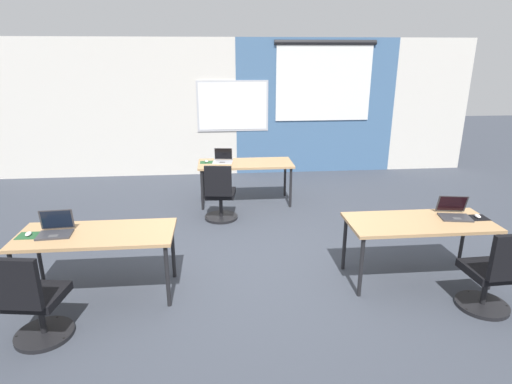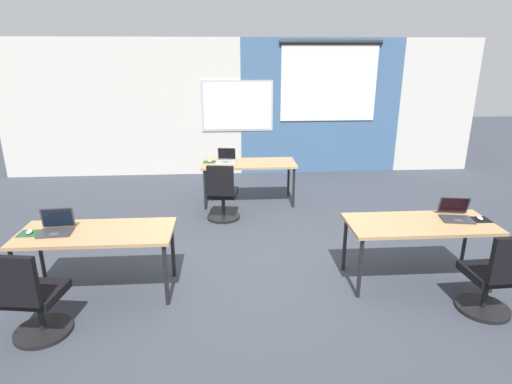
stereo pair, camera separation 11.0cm
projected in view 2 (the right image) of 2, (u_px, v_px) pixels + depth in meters
The scene contains 17 objects.
ground_plane at pixel (258, 261), 5.30m from camera, with size 24.00×24.00×0.00m.
back_wall_assembly at pixel (246, 107), 8.84m from camera, with size 10.00×0.27×2.80m.
desk_near_left at pixel (97, 237), 4.41m from camera, with size 1.60×0.70×0.72m.
desk_near_right at pixel (420, 227), 4.64m from camera, with size 1.60×0.70×0.72m.
desk_far_center at pixel (249, 166), 7.18m from camera, with size 1.60×0.70×0.72m.
laptop_near_left_end at pixel (56, 227), 4.37m from camera, with size 0.35×0.29×0.24m.
mousepad_near_left_end at pixel (30, 233), 4.34m from camera, with size 0.22×0.19×0.00m.
mouse_near_left_end at pixel (29, 232), 4.33m from camera, with size 0.06×0.10×0.03m.
chair_near_left_end at pixel (33, 302), 3.75m from camera, with size 0.52×0.57×0.92m.
laptop_near_right_end at pixel (456, 214), 4.72m from camera, with size 0.38×0.36×0.23m.
mousepad_near_right_end at pixel (480, 220), 4.70m from camera, with size 0.22×0.19×0.00m.
mouse_near_right_end at pixel (480, 218), 4.69m from camera, with size 0.07×0.11×0.03m.
chair_near_right_end at pixel (493, 281), 4.11m from camera, with size 0.52×0.55×0.92m.
laptop_far_left at pixel (226, 159), 7.19m from camera, with size 0.36×0.31×0.24m.
mousepad_far_left at pixel (210, 162), 7.19m from camera, with size 0.22×0.19×0.00m.
mouse_far_left at pixel (210, 161), 7.18m from camera, with size 0.06×0.10×0.03m.
chair_far_left at pixel (222, 197), 6.50m from camera, with size 0.52×0.56×0.92m.
Camera 2 is at (-0.36, -4.75, 2.49)m, focal length 29.47 mm.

